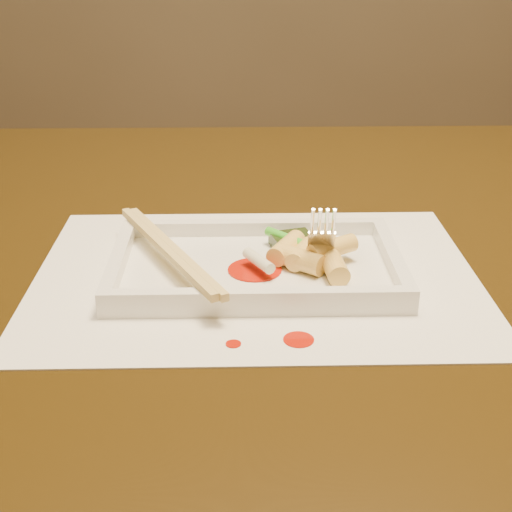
{
  "coord_description": "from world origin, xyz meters",
  "views": [
    {
      "loc": [
        -0.04,
        -0.66,
        1.04
      ],
      "look_at": [
        -0.03,
        -0.08,
        0.77
      ],
      "focal_mm": 50.0,
      "sensor_mm": 36.0,
      "label": 1
    }
  ],
  "objects_px": {
    "chopstick_a": "(164,249)",
    "fork": "(334,181)",
    "table": "(281,327)",
    "placemat": "(256,275)",
    "plate_base": "(256,270)"
  },
  "relations": [
    {
      "from": "placemat",
      "to": "fork",
      "type": "relative_size",
      "value": 2.86
    },
    {
      "from": "table",
      "to": "placemat",
      "type": "distance_m",
      "value": 0.13
    },
    {
      "from": "chopstick_a",
      "to": "fork",
      "type": "relative_size",
      "value": 1.5
    },
    {
      "from": "table",
      "to": "plate_base",
      "type": "relative_size",
      "value": 5.38
    },
    {
      "from": "plate_base",
      "to": "fork",
      "type": "bearing_deg",
      "value": 14.42
    },
    {
      "from": "table",
      "to": "fork",
      "type": "height_order",
      "value": "fork"
    },
    {
      "from": "fork",
      "to": "table",
      "type": "bearing_deg",
      "value": 124.74
    },
    {
      "from": "placemat",
      "to": "table",
      "type": "bearing_deg",
      "value": 69.35
    },
    {
      "from": "placemat",
      "to": "plate_base",
      "type": "height_order",
      "value": "plate_base"
    },
    {
      "from": "placemat",
      "to": "chopstick_a",
      "type": "relative_size",
      "value": 1.9
    },
    {
      "from": "chopstick_a",
      "to": "placemat",
      "type": "bearing_deg",
      "value": 0.0
    },
    {
      "from": "plate_base",
      "to": "chopstick_a",
      "type": "relative_size",
      "value": 1.24
    },
    {
      "from": "chopstick_a",
      "to": "table",
      "type": "bearing_deg",
      "value": 34.76
    },
    {
      "from": "placemat",
      "to": "fork",
      "type": "bearing_deg",
      "value": 14.42
    },
    {
      "from": "chopstick_a",
      "to": "fork",
      "type": "height_order",
      "value": "fork"
    }
  ]
}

